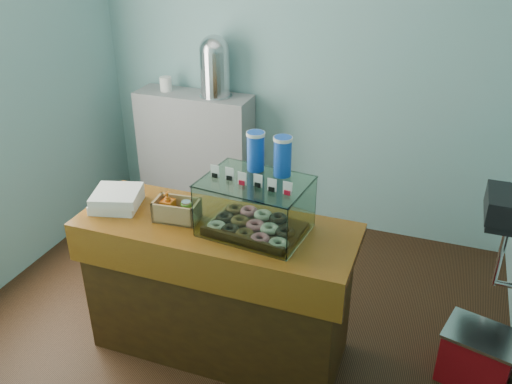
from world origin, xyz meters
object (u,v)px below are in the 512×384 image
at_px(counter, 218,288).
at_px(display_case, 258,201).
at_px(coffee_urn, 215,65).
at_px(red_cooler, 477,356).

bearing_deg(counter, display_case, 11.18).
xyz_separation_m(counter, coffee_urn, (-0.69, 1.58, 0.90)).
bearing_deg(red_cooler, display_case, -155.63).
height_order(counter, display_case, display_case).
relative_size(display_case, coffee_urn, 1.19).
bearing_deg(red_cooler, counter, -155.38).
bearing_deg(coffee_urn, counter, -66.37).
xyz_separation_m(counter, display_case, (0.23, 0.05, 0.61)).
bearing_deg(coffee_urn, display_case, -58.89).
relative_size(counter, display_case, 2.69).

